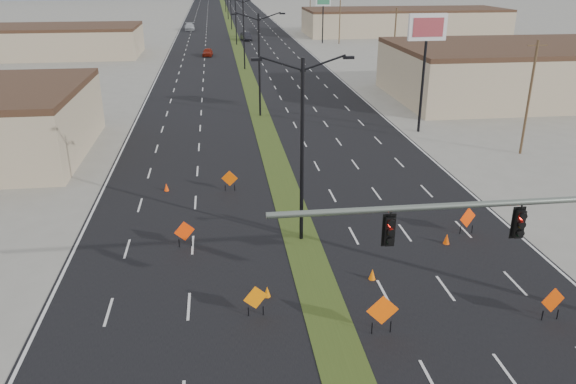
{
  "coord_description": "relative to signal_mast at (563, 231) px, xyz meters",
  "views": [
    {
      "loc": [
        -4.31,
        -15.77,
        14.18
      ],
      "look_at": [
        -0.84,
        11.21,
        3.2
      ],
      "focal_mm": 35.0,
      "sensor_mm": 36.0,
      "label": 1
    }
  ],
  "objects": [
    {
      "name": "utility_pole_2",
      "position": [
        11.44,
        93.0,
        -0.12
      ],
      "size": [
        1.6,
        0.2,
        9.0
      ],
      "color": "#4C3823",
      "rests_on": "ground"
    },
    {
      "name": "construction_sign_2",
      "position": [
        -12.27,
        17.78,
        -3.94
      ],
      "size": [
        1.08,
        0.23,
        1.46
      ],
      "rotation": [
        0.0,
        0.0,
        -0.18
      ],
      "color": "#DC4F04",
      "rests_on": "ground"
    },
    {
      "name": "cone_1",
      "position": [
        -10.99,
        4.36,
        -4.52
      ],
      "size": [
        0.4,
        0.4,
        0.55
      ],
      "primitive_type": "cone",
      "rotation": [
        0.0,
        0.0,
        -0.27
      ],
      "color": "orange",
      "rests_on": "ground"
    },
    {
      "name": "streetlight_2",
      "position": [
        -8.56,
        66.0,
        0.63
      ],
      "size": [
        5.15,
        0.24,
        10.02
      ],
      "color": "black",
      "rests_on": "ground"
    },
    {
      "name": "car_left",
      "position": [
        -14.05,
        79.84,
        -4.13
      ],
      "size": [
        1.85,
        3.98,
        1.32
      ],
      "primitive_type": "imported",
      "rotation": [
        0.0,
        0.0,
        -0.08
      ],
      "color": "maroon",
      "rests_on": "ground"
    },
    {
      "name": "cone_2",
      "position": [
        -0.74,
        8.41,
        -4.49
      ],
      "size": [
        0.46,
        0.46,
        0.61
      ],
      "primitive_type": "cone",
      "rotation": [
        0.0,
        0.0,
        -0.3
      ],
      "color": "#D84404",
      "rests_on": "ground"
    },
    {
      "name": "car_mid",
      "position": [
        -6.32,
        100.79,
        -4.01
      ],
      "size": [
        2.27,
        4.94,
        1.57
      ],
      "primitive_type": "imported",
      "rotation": [
        0.0,
        0.0,
        0.13
      ],
      "color": "black",
      "rests_on": "ground"
    },
    {
      "name": "construction_sign_3",
      "position": [
        -6.56,
        1.0,
        -3.72
      ],
      "size": [
        1.36,
        0.05,
        1.81
      ],
      "rotation": [
        0.0,
        0.0,
        0.0
      ],
      "color": "#FF5505",
      "rests_on": "ground"
    },
    {
      "name": "cone_0",
      "position": [
        -5.78,
        5.25,
        -4.51
      ],
      "size": [
        0.35,
        0.35,
        0.57
      ],
      "primitive_type": "cone",
      "rotation": [
        0.0,
        0.0,
        -0.03
      ],
      "color": "orange",
      "rests_on": "ground"
    },
    {
      "name": "signal_mast",
      "position": [
        0.0,
        0.0,
        0.0
      ],
      "size": [
        16.3,
        0.6,
        8.0
      ],
      "color": "slate",
      "rests_on": "ground"
    },
    {
      "name": "construction_sign_0",
      "position": [
        -14.93,
        9.88,
        -3.9
      ],
      "size": [
        1.09,
        0.41,
        1.52
      ],
      "rotation": [
        0.0,
        0.0,
        0.33
      ],
      "color": "#EF3605",
      "rests_on": "ground"
    },
    {
      "name": "construction_sign_4",
      "position": [
        0.91,
        1.0,
        -3.85
      ],
      "size": [
        1.18,
        0.27,
        1.6
      ],
      "rotation": [
        0.0,
        0.0,
        0.2
      ],
      "color": "#D63D04",
      "rests_on": "ground"
    },
    {
      "name": "median_strip",
      "position": [
        -8.56,
        98.0,
        -4.79
      ],
      "size": [
        2.0,
        400.0,
        0.04
      ],
      "primitive_type": "cube",
      "color": "#364B1A",
      "rests_on": "ground"
    },
    {
      "name": "streetlight_3",
      "position": [
        -8.56,
        94.0,
        0.63
      ],
      "size": [
        5.15,
        0.24,
        10.02
      ],
      "color": "black",
      "rests_on": "ground"
    },
    {
      "name": "building_se_near",
      "position": [
        25.44,
        43.0,
        -2.04
      ],
      "size": [
        36.0,
        18.0,
        5.5
      ],
      "primitive_type": "cube",
      "color": "tan",
      "rests_on": "ground"
    },
    {
      "name": "utility_pole_3",
      "position": [
        11.44,
        128.0,
        -0.12
      ],
      "size": [
        1.6,
        0.2,
        9.0
      ],
      "color": "#4C3823",
      "rests_on": "ground"
    },
    {
      "name": "building_se_far",
      "position": [
        29.44,
        108.0,
        -2.29
      ],
      "size": [
        44.0,
        16.0,
        5.0
      ],
      "primitive_type": "cube",
      "color": "tan",
      "rests_on": "ground"
    },
    {
      "name": "pole_sign_east_far",
      "position": [
        8.35,
        94.2,
        2.48
      ],
      "size": [
        2.94,
        0.79,
        8.96
      ],
      "rotation": [
        0.0,
        0.0,
        -0.15
      ],
      "color": "black",
      "rests_on": "ground"
    },
    {
      "name": "construction_sign_1",
      "position": [
        -11.62,
        2.93,
        -3.93
      ],
      "size": [
        1.07,
        0.38,
        1.48
      ],
      "rotation": [
        0.0,
        0.0,
        0.31
      ],
      "color": "orange",
      "rests_on": "ground"
    },
    {
      "name": "cone_3",
      "position": [
        -16.54,
        18.3,
        -4.51
      ],
      "size": [
        0.35,
        0.35,
        0.56
      ],
      "primitive_type": "cone",
      "rotation": [
        0.0,
        0.0,
        0.06
      ],
      "color": "#FF4005",
      "rests_on": "ground"
    },
    {
      "name": "road_surface",
      "position": [
        -8.56,
        98.0,
        -4.79
      ],
      "size": [
        25.0,
        400.0,
        0.02
      ],
      "primitive_type": "cube",
      "color": "black",
      "rests_on": "ground"
    },
    {
      "name": "pole_sign_east_near",
      "position": [
        5.44,
        30.37,
        3.78
      ],
      "size": [
        3.41,
        0.46,
        10.43
      ],
      "rotation": [
        0.0,
        0.0,
        0.02
      ],
      "color": "black",
      "rests_on": "ground"
    },
    {
      "name": "building_sw_far",
      "position": [
        -40.56,
        83.0,
        -2.54
      ],
      "size": [
        30.0,
        14.0,
        4.5
      ],
      "primitive_type": "cube",
      "color": "tan",
      "rests_on": "ground"
    },
    {
      "name": "construction_sign_5",
      "position": [
        0.87,
        9.49,
        -3.85
      ],
      "size": [
        1.12,
        0.52,
        1.61
      ],
      "rotation": [
        0.0,
        0.0,
        0.41
      ],
      "color": "#FE3D05",
      "rests_on": "ground"
    },
    {
      "name": "streetlight_4",
      "position": [
        -8.56,
        122.0,
        0.63
      ],
      "size": [
        5.15,
        0.24,
        10.02
      ],
      "color": "black",
      "rests_on": "ground"
    },
    {
      "name": "streetlight_1",
      "position": [
        -8.56,
        38.0,
        0.63
      ],
      "size": [
        5.15,
        0.24,
        10.02
      ],
      "color": "black",
      "rests_on": "ground"
    },
    {
      "name": "streetlight_0",
      "position": [
        -8.56,
        10.0,
        0.63
      ],
      "size": [
        5.15,
        0.24,
        10.02
      ],
      "color": "black",
      "rests_on": "ground"
    },
    {
      "name": "utility_pole_1",
      "position": [
        11.44,
        58.0,
        -0.12
      ],
      "size": [
        1.6,
        0.2,
        9.0
      ],
      "color": "#4C3823",
      "rests_on": "ground"
    },
    {
      "name": "utility_pole_0",
      "position": [
        11.44,
        23.0,
        -0.12
      ],
      "size": [
        1.6,
        0.2,
        9.0
      ],
      "color": "#4C3823",
      "rests_on": "ground"
    },
    {
      "name": "car_far",
      "position": [
        -18.5,
        122.0,
        -3.99
      ],
      "size": [
        2.5,
        5.61,
        1.6
      ],
      "primitive_type": "imported",
      "rotation": [
        0.0,
        0.0,
        0.05
      ],
      "color": "#B3B7BE",
      "rests_on": "ground"
    }
  ]
}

